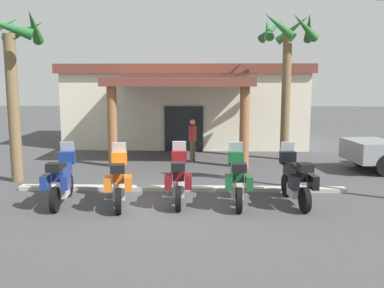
% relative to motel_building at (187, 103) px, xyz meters
% --- Properties ---
extents(ground_plane, '(80.00, 80.00, 0.00)m').
position_rel_motel_building_xyz_m(ground_plane, '(-0.03, -11.09, -2.08)').
color(ground_plane, '#424244').
extents(motel_building, '(12.17, 9.59, 4.05)m').
position_rel_motel_building_xyz_m(motel_building, '(0.00, 0.00, 0.00)').
color(motel_building, silver).
rests_on(motel_building, ground_plane).
extents(motorcycle_blue, '(0.73, 2.21, 1.61)m').
position_rel_motel_building_xyz_m(motorcycle_blue, '(-2.96, -11.16, -1.39)').
color(motorcycle_blue, black).
rests_on(motorcycle_blue, ground_plane).
extents(motorcycle_orange, '(0.84, 2.20, 1.61)m').
position_rel_motel_building_xyz_m(motorcycle_orange, '(-1.36, -11.26, -1.39)').
color(motorcycle_orange, black).
rests_on(motorcycle_orange, ground_plane).
extents(motorcycle_maroon, '(0.72, 2.21, 1.61)m').
position_rel_motel_building_xyz_m(motorcycle_maroon, '(0.25, -10.96, -1.39)').
color(motorcycle_maroon, black).
rests_on(motorcycle_maroon, ground_plane).
extents(motorcycle_green, '(0.70, 2.21, 1.61)m').
position_rel_motel_building_xyz_m(motorcycle_green, '(1.85, -11.05, -1.39)').
color(motorcycle_green, black).
rests_on(motorcycle_green, ground_plane).
extents(motorcycle_black, '(0.77, 2.21, 1.61)m').
position_rel_motel_building_xyz_m(motorcycle_black, '(3.45, -10.98, -1.39)').
color(motorcycle_black, black).
rests_on(motorcycle_black, ground_plane).
extents(pedestrian, '(0.32, 0.49, 1.75)m').
position_rel_motel_building_xyz_m(pedestrian, '(0.45, -5.01, -1.07)').
color(pedestrian, brown).
rests_on(pedestrian, ground_plane).
extents(palm_tree_roadside, '(2.32, 2.46, 5.62)m').
position_rel_motel_building_xyz_m(palm_tree_roadside, '(-5.30, -8.58, 1.86)').
color(palm_tree_roadside, brown).
rests_on(palm_tree_roadside, ground_plane).
extents(palm_tree_near_portico, '(2.47, 2.52, 6.10)m').
position_rel_motel_building_xyz_m(palm_tree_near_portico, '(4.28, -4.44, 2.33)').
color(palm_tree_near_portico, brown).
rests_on(palm_tree_near_portico, ground_plane).
extents(curb_strip, '(10.01, 0.36, 0.12)m').
position_rel_motel_building_xyz_m(curb_strip, '(0.25, -9.64, -2.02)').
color(curb_strip, '#ADA89E').
rests_on(curb_strip, ground_plane).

